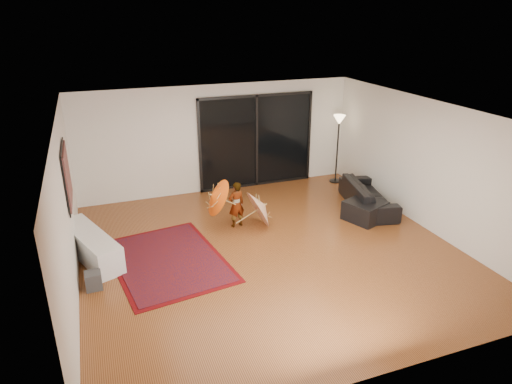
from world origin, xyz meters
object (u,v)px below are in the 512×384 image
sofa (368,195)px  ottoman (365,211)px  media_console (91,245)px  child (236,204)px

sofa → ottoman: 0.73m
media_console → child: child is taller
media_console → sofa: (6.20, 0.25, 0.04)m
ottoman → child: (-2.77, 0.68, 0.29)m
media_console → sofa: size_ratio=0.93×
sofa → ottoman: size_ratio=2.71×
child → media_console: bearing=-3.9°
media_console → sofa: 6.21m
sofa → child: bearing=101.2°
ottoman → child: bearing=166.2°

